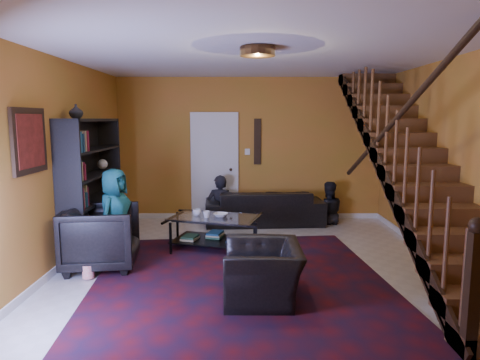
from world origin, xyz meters
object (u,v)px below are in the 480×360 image
object	(u,v)px
bookshelf	(93,188)
coffee_table	(215,230)
sofa	(264,207)
armchair_left	(102,237)
armchair_right	(263,272)

from	to	relation	value
bookshelf	coffee_table	xyz separation A→B (m)	(1.82, 0.11, -0.67)
sofa	coffee_table	distance (m)	1.80
armchair_left	armchair_right	xyz separation A→B (m)	(2.11, -1.01, -0.11)
sofa	coffee_table	world-z (taller)	sofa
bookshelf	coffee_table	distance (m)	1.94
bookshelf	armchair_left	bearing A→B (deg)	-65.33
bookshelf	sofa	distance (m)	3.23
bookshelf	armchair_right	xyz separation A→B (m)	(2.46, -1.78, -0.65)
armchair_right	coffee_table	size ratio (longest dim) A/B	0.65
armchair_right	coffee_table	bearing A→B (deg)	-160.89
armchair_right	bookshelf	bearing A→B (deg)	-125.57
bookshelf	armchair_left	xyz separation A→B (m)	(0.35, -0.77, -0.54)
armchair_left	sofa	bearing A→B (deg)	-50.10
coffee_table	sofa	bearing A→B (deg)	61.66
sofa	armchair_right	xyz separation A→B (m)	(-0.21, -3.48, -0.01)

